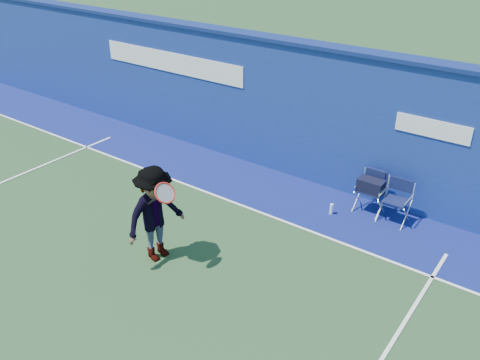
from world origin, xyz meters
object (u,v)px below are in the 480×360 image
Objects in this scene: directors_chair_left at (370,195)px; directors_chair_right at (394,209)px; water_bottle at (331,209)px; tennis_player at (155,214)px.

directors_chair_right is at bearing -7.05° from directors_chair_left.
directors_chair_left reaches higher than directors_chair_right.
water_bottle is at bearing -135.51° from directors_chair_left.
directors_chair_left reaches higher than water_bottle.
directors_chair_left is 0.49× the size of tennis_player.
water_bottle is at bearing 59.51° from tennis_player.
tennis_player reaches higher than directors_chair_left.
directors_chair_left is 4.41m from tennis_player.
directors_chair_right is (0.54, -0.07, -0.10)m from directors_chair_left.
directors_chair_left is 0.56m from directors_chair_right.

